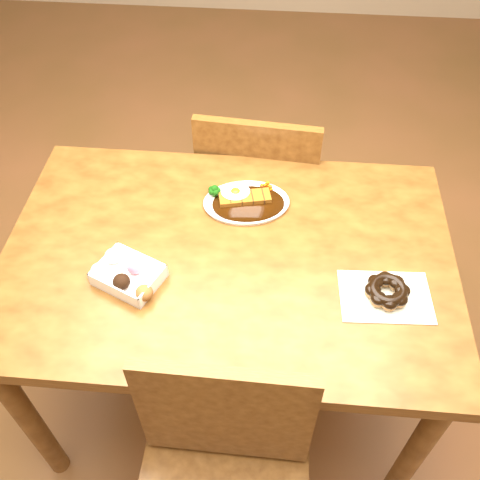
# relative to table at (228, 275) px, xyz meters

# --- Properties ---
(ground) EXTENTS (6.00, 6.00, 0.00)m
(ground) POSITION_rel_table_xyz_m (0.00, 0.00, -0.65)
(ground) COLOR brown
(ground) RESTS_ON ground
(table) EXTENTS (1.20, 0.80, 0.75)m
(table) POSITION_rel_table_xyz_m (0.00, 0.00, 0.00)
(table) COLOR #4A270E
(table) RESTS_ON ground
(chair_far) EXTENTS (0.45, 0.45, 0.87)m
(chair_far) POSITION_rel_table_xyz_m (0.06, 0.53, -0.17)
(chair_far) COLOR #4A270E
(chair_far) RESTS_ON ground
(katsu_curry_plate) EXTENTS (0.27, 0.21, 0.05)m
(katsu_curry_plate) POSITION_rel_table_xyz_m (0.03, 0.19, 0.11)
(katsu_curry_plate) COLOR white
(katsu_curry_plate) RESTS_ON table
(donut_box) EXTENTS (0.19, 0.18, 0.04)m
(donut_box) POSITION_rel_table_xyz_m (-0.24, -0.11, 0.12)
(donut_box) COLOR white
(donut_box) RESTS_ON table
(pon_de_ring) EXTENTS (0.23, 0.17, 0.04)m
(pon_de_ring) POSITION_rel_table_xyz_m (0.40, -0.11, 0.12)
(pon_de_ring) COLOR silver
(pon_de_ring) RESTS_ON table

